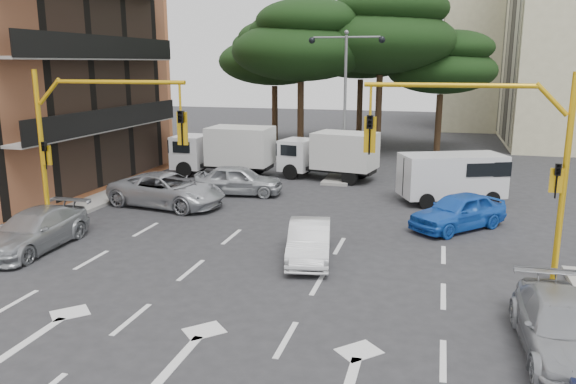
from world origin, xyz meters
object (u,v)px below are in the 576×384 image
(car_white_hatch, at_px, (309,241))
(car_silver_cross_b, at_px, (239,180))
(car_silver_cross_a, at_px, (167,190))
(box_truck_a, at_px, (223,151))
(car_blue_compact, at_px, (458,211))
(car_silver_parked, at_px, (564,329))
(box_truck_b, at_px, (328,156))
(van_white, at_px, (451,178))
(street_lamp_center, at_px, (346,77))
(signal_mast_right, at_px, (499,147))
(signal_mast_left, at_px, (84,132))
(car_silver_wagon, at_px, (34,230))

(car_white_hatch, relative_size, car_silver_cross_b, 0.89)
(car_white_hatch, bearing_deg, car_silver_cross_a, 135.77)
(box_truck_a, bearing_deg, car_blue_compact, -120.02)
(car_silver_cross_a, bearing_deg, car_silver_parked, -115.13)
(car_white_hatch, xyz_separation_m, box_truck_a, (-7.72, 12.08, 0.77))
(car_silver_cross_b, height_order, box_truck_b, box_truck_b)
(car_blue_compact, bearing_deg, van_white, 136.06)
(car_white_hatch, xyz_separation_m, car_silver_cross_a, (-7.63, 5.08, 0.11))
(street_lamp_center, xyz_separation_m, car_white_hatch, (1.29, -14.08, -4.81))
(car_silver_parked, height_order, box_truck_a, box_truck_a)
(car_white_hatch, distance_m, car_silver_parked, 8.09)
(signal_mast_right, xyz_separation_m, signal_mast_left, (-13.61, 0.00, 0.00))
(signal_mast_right, relative_size, box_truck_b, 1.13)
(signal_mast_left, bearing_deg, box_truck_a, 88.24)
(signal_mast_left, bearing_deg, signal_mast_right, 0.00)
(signal_mast_right, bearing_deg, car_silver_cross_b, 143.83)
(signal_mast_left, height_order, van_white, signal_mast_left)
(van_white, bearing_deg, car_silver_cross_b, -106.55)
(car_white_hatch, xyz_separation_m, van_white, (4.49, 9.08, 0.51))
(car_blue_compact, bearing_deg, signal_mast_right, -37.34)
(signal_mast_left, xyz_separation_m, car_silver_wagon, (-1.20, -1.52, -3.22))
(street_lamp_center, height_order, car_silver_wagon, street_lamp_center)
(van_white, bearing_deg, car_silver_cross_a, -94.43)
(car_silver_parked, xyz_separation_m, van_white, (-2.20, 13.64, 0.49))
(street_lamp_center, distance_m, box_truck_b, 4.38)
(car_silver_wagon, relative_size, car_silver_cross_a, 0.87)
(car_blue_compact, xyz_separation_m, car_silver_parked, (1.97, -9.37, -0.06))
(car_silver_cross_b, bearing_deg, car_blue_compact, -115.47)
(signal_mast_left, xyz_separation_m, car_silver_parked, (14.78, -4.63, -3.24))
(car_blue_compact, xyz_separation_m, box_truck_b, (-6.62, 7.91, 0.61))
(car_white_hatch, bearing_deg, car_silver_parked, -44.80)
(car_white_hatch, relative_size, car_blue_compact, 0.92)
(street_lamp_center, height_order, car_silver_cross_b, street_lamp_center)
(box_truck_a, bearing_deg, signal_mast_left, 178.53)
(car_blue_compact, bearing_deg, street_lamp_center, 165.95)
(signal_mast_right, height_order, car_silver_cross_b, signal_mast_right)
(car_blue_compact, xyz_separation_m, car_silver_cross_b, (-10.07, 3.21, 0.02))
(signal_mast_right, height_order, street_lamp_center, street_lamp_center)
(box_truck_a, bearing_deg, signal_mast_right, -131.92)
(street_lamp_center, distance_m, car_silver_cross_b, 8.69)
(car_white_hatch, xyz_separation_m, car_blue_compact, (4.71, 4.82, 0.08))
(car_silver_cross_a, relative_size, van_white, 1.16)
(car_blue_compact, xyz_separation_m, car_silver_cross_a, (-12.34, 0.27, 0.03))
(box_truck_a, bearing_deg, car_silver_parked, -138.82)
(car_blue_compact, bearing_deg, car_silver_parked, -35.08)
(signal_mast_left, height_order, car_silver_cross_b, signal_mast_left)
(box_truck_b, bearing_deg, car_silver_wagon, 163.71)
(car_silver_wagon, bearing_deg, street_lamp_center, 61.37)
(signal_mast_right, relative_size, van_white, 1.33)
(car_silver_cross_a, bearing_deg, box_truck_a, 9.61)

